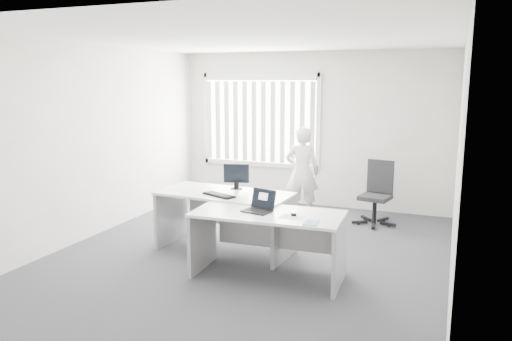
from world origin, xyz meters
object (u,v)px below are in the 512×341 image
at_px(monitor, 236,176).
at_px(laptop, 257,202).
at_px(office_chair, 376,204).
at_px(desk_far, 224,209).
at_px(person, 302,172).
at_px(desk_near, 268,231).

bearing_deg(monitor, laptop, -70.30).
xyz_separation_m(office_chair, monitor, (-1.65, -1.81, 0.67)).
relative_size(office_chair, monitor, 2.91).
height_order(desk_far, person, person).
height_order(desk_near, person, person).
bearing_deg(office_chair, monitor, -120.84).
height_order(laptop, monitor, monitor).
relative_size(desk_far, office_chair, 1.78).
distance_m(office_chair, laptop, 2.98).
bearing_deg(office_chair, desk_far, -118.09).
bearing_deg(desk_near, laptop, -167.54).
relative_size(desk_far, person, 1.19).
relative_size(desk_near, monitor, 5.03).
distance_m(person, laptop, 2.71).
xyz_separation_m(desk_near, person, (-0.39, 2.66, 0.20)).
xyz_separation_m(desk_near, desk_far, (-0.87, 0.65, 0.02)).
distance_m(desk_near, office_chair, 2.86).
bearing_deg(monitor, person, 60.30).
relative_size(desk_near, person, 1.15).
bearing_deg(office_chair, laptop, -97.82).
distance_m(desk_near, person, 2.70).
height_order(desk_near, monitor, monitor).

